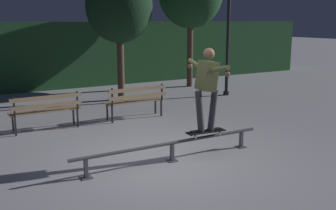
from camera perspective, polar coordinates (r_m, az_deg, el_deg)
ground_plane at (r=7.29m, az=-0.07°, el=-7.77°), size 90.00×90.00×0.00m
hedge_backdrop at (r=15.37m, az=-16.88°, el=6.98°), size 24.00×1.20×2.46m
grind_rail at (r=7.06m, az=0.60°, el=-6.00°), size 3.78×0.18×0.37m
skateboard at (r=7.39m, az=5.56°, el=-3.92°), size 0.79×0.26×0.09m
skateboarder at (r=7.19m, az=5.73°, el=3.26°), size 0.63×1.41×1.56m
park_bench_leftmost at (r=9.35m, az=-17.42°, el=-0.42°), size 1.61×0.46×0.88m
park_bench_left_center at (r=10.05m, az=-4.71°, el=0.95°), size 1.61×0.46×0.88m
tree_behind_benches at (r=12.45m, az=-7.16°, el=14.11°), size 2.06×2.06×4.08m
lamp_post_right at (r=13.32m, az=8.84°, el=12.02°), size 0.32×0.32×3.90m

